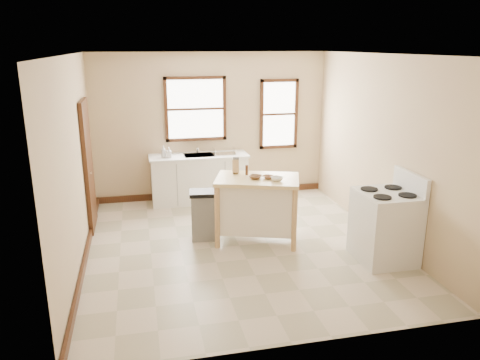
{
  "coord_description": "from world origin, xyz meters",
  "views": [
    {
      "loc": [
        -1.41,
        -6.36,
        2.93
      ],
      "look_at": [
        0.1,
        0.4,
        0.91
      ],
      "focal_mm": 35.0,
      "sensor_mm": 36.0,
      "label": 1
    }
  ],
  "objects_px": {
    "soap_bottle_a": "(164,152)",
    "bowl_b": "(268,177)",
    "trash_bin": "(203,215)",
    "kitchen_island": "(257,209)",
    "gas_stove": "(386,217)",
    "bowl_a": "(256,177)",
    "dish_rack": "(224,152)",
    "knife_block": "(236,167)",
    "bowl_c": "(277,179)",
    "soap_bottle_b": "(169,152)",
    "pepper_grinder": "(247,170)"
  },
  "relations": [
    {
      "from": "dish_rack",
      "to": "trash_bin",
      "type": "bearing_deg",
      "value": -105.01
    },
    {
      "from": "dish_rack",
      "to": "kitchen_island",
      "type": "bearing_deg",
      "value": -80.44
    },
    {
      "from": "soap_bottle_a",
      "to": "dish_rack",
      "type": "height_order",
      "value": "soap_bottle_a"
    },
    {
      "from": "bowl_c",
      "to": "gas_stove",
      "type": "distance_m",
      "value": 1.61
    },
    {
      "from": "soap_bottle_a",
      "to": "soap_bottle_b",
      "type": "xyz_separation_m",
      "value": [
        0.1,
        -0.03,
        -0.01
      ]
    },
    {
      "from": "soap_bottle_b",
      "to": "bowl_a",
      "type": "height_order",
      "value": "soap_bottle_b"
    },
    {
      "from": "soap_bottle_b",
      "to": "pepper_grinder",
      "type": "distance_m",
      "value": 2.06
    },
    {
      "from": "pepper_grinder",
      "to": "bowl_c",
      "type": "bearing_deg",
      "value": -49.21
    },
    {
      "from": "soap_bottle_b",
      "to": "pepper_grinder",
      "type": "bearing_deg",
      "value": -54.57
    },
    {
      "from": "soap_bottle_a",
      "to": "gas_stove",
      "type": "distance_m",
      "value": 4.17
    },
    {
      "from": "knife_block",
      "to": "bowl_a",
      "type": "bearing_deg",
      "value": -49.69
    },
    {
      "from": "trash_bin",
      "to": "soap_bottle_b",
      "type": "bearing_deg",
      "value": 108.78
    },
    {
      "from": "soap_bottle_a",
      "to": "dish_rack",
      "type": "bearing_deg",
      "value": -16.15
    },
    {
      "from": "soap_bottle_a",
      "to": "pepper_grinder",
      "type": "height_order",
      "value": "pepper_grinder"
    },
    {
      "from": "bowl_a",
      "to": "bowl_c",
      "type": "bearing_deg",
      "value": -33.03
    },
    {
      "from": "soap_bottle_b",
      "to": "knife_block",
      "type": "height_order",
      "value": "knife_block"
    },
    {
      "from": "kitchen_island",
      "to": "bowl_b",
      "type": "bearing_deg",
      "value": -6.98
    },
    {
      "from": "soap_bottle_a",
      "to": "knife_block",
      "type": "distance_m",
      "value": 1.95
    },
    {
      "from": "kitchen_island",
      "to": "trash_bin",
      "type": "distance_m",
      "value": 0.84
    },
    {
      "from": "dish_rack",
      "to": "bowl_b",
      "type": "xyz_separation_m",
      "value": [
        0.28,
        -2.07,
        0.06
      ]
    },
    {
      "from": "bowl_a",
      "to": "bowl_b",
      "type": "xyz_separation_m",
      "value": [
        0.19,
        -0.04,
        -0.0
      ]
    },
    {
      "from": "knife_block",
      "to": "gas_stove",
      "type": "distance_m",
      "value": 2.33
    },
    {
      "from": "pepper_grinder",
      "to": "bowl_a",
      "type": "height_order",
      "value": "pepper_grinder"
    },
    {
      "from": "pepper_grinder",
      "to": "bowl_b",
      "type": "height_order",
      "value": "pepper_grinder"
    },
    {
      "from": "soap_bottle_a",
      "to": "bowl_b",
      "type": "distance_m",
      "value": 2.51
    },
    {
      "from": "soap_bottle_b",
      "to": "trash_bin",
      "type": "bearing_deg",
      "value": -73.22
    },
    {
      "from": "soap_bottle_a",
      "to": "soap_bottle_b",
      "type": "relative_size",
      "value": 1.16
    },
    {
      "from": "soap_bottle_a",
      "to": "gas_stove",
      "type": "height_order",
      "value": "gas_stove"
    },
    {
      "from": "dish_rack",
      "to": "bowl_a",
      "type": "xyz_separation_m",
      "value": [
        0.09,
        -2.03,
        0.06
      ]
    },
    {
      "from": "pepper_grinder",
      "to": "gas_stove",
      "type": "xyz_separation_m",
      "value": [
        1.68,
        -1.24,
        -0.45
      ]
    },
    {
      "from": "bowl_a",
      "to": "bowl_c",
      "type": "xyz_separation_m",
      "value": [
        0.28,
        -0.18,
        0.0
      ]
    },
    {
      "from": "bowl_a",
      "to": "gas_stove",
      "type": "relative_size",
      "value": 0.15
    },
    {
      "from": "soap_bottle_a",
      "to": "trash_bin",
      "type": "xyz_separation_m",
      "value": [
        0.47,
        -1.76,
        -0.64
      ]
    },
    {
      "from": "dish_rack",
      "to": "bowl_a",
      "type": "height_order",
      "value": "bowl_a"
    },
    {
      "from": "pepper_grinder",
      "to": "bowl_b",
      "type": "relative_size",
      "value": 0.89
    },
    {
      "from": "soap_bottle_a",
      "to": "trash_bin",
      "type": "relative_size",
      "value": 0.28
    },
    {
      "from": "gas_stove",
      "to": "knife_block",
      "type": "bearing_deg",
      "value": 143.2
    },
    {
      "from": "kitchen_island",
      "to": "bowl_b",
      "type": "height_order",
      "value": "bowl_b"
    },
    {
      "from": "bowl_b",
      "to": "dish_rack",
      "type": "bearing_deg",
      "value": 97.7
    },
    {
      "from": "trash_bin",
      "to": "gas_stove",
      "type": "height_order",
      "value": "gas_stove"
    },
    {
      "from": "trash_bin",
      "to": "bowl_b",
      "type": "bearing_deg",
      "value": -11.25
    },
    {
      "from": "dish_rack",
      "to": "pepper_grinder",
      "type": "xyz_separation_m",
      "value": [
        0.01,
        -1.8,
        0.11
      ]
    },
    {
      "from": "dish_rack",
      "to": "pepper_grinder",
      "type": "bearing_deg",
      "value": -83.79
    },
    {
      "from": "kitchen_island",
      "to": "dish_rack",
      "type": "bearing_deg",
      "value": 112.31
    },
    {
      "from": "soap_bottle_a",
      "to": "pepper_grinder",
      "type": "distance_m",
      "value": 2.14
    },
    {
      "from": "knife_block",
      "to": "gas_stove",
      "type": "relative_size",
      "value": 0.16
    },
    {
      "from": "kitchen_island",
      "to": "soap_bottle_b",
      "type": "bearing_deg",
      "value": 139.24
    },
    {
      "from": "soap_bottle_a",
      "to": "knife_block",
      "type": "height_order",
      "value": "knife_block"
    },
    {
      "from": "soap_bottle_b",
      "to": "gas_stove",
      "type": "height_order",
      "value": "gas_stove"
    },
    {
      "from": "knife_block",
      "to": "bowl_a",
      "type": "xyz_separation_m",
      "value": [
        0.23,
        -0.36,
        -0.08
      ]
    }
  ]
}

